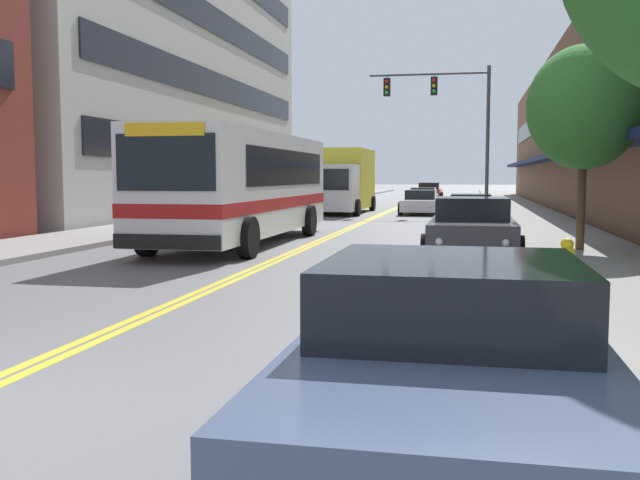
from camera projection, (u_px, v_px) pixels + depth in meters
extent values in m
plane|color=slate|center=(393.00, 209.00, 41.67)|extent=(240.00, 240.00, 0.00)
cube|color=gray|center=(276.00, 207.00, 43.13)|extent=(3.22, 106.00, 0.14)
cube|color=gray|center=(519.00, 209.00, 40.21)|extent=(3.22, 106.00, 0.14)
cube|color=yellow|center=(392.00, 209.00, 41.69)|extent=(0.14, 106.00, 0.01)
cube|color=yellow|center=(395.00, 209.00, 41.65)|extent=(0.14, 106.00, 0.01)
cube|color=black|center=(223.00, 150.00, 38.95)|extent=(0.08, 28.85, 1.40)
cube|color=black|center=(222.00, 88.00, 38.65)|extent=(0.08, 28.85, 1.40)
cube|color=black|center=(221.00, 24.00, 38.35)|extent=(0.08, 28.85, 1.40)
cube|color=brown|center=(633.00, 126.00, 38.59)|extent=(8.00, 68.00, 9.27)
cube|color=navy|center=(545.00, 159.00, 39.68)|extent=(1.10, 61.20, 0.24)
cube|color=black|center=(556.00, 107.00, 39.32)|extent=(0.08, 61.20, 1.40)
cube|color=silver|center=(243.00, 183.00, 20.49)|extent=(2.52, 10.64, 2.78)
cube|color=#B21919|center=(243.00, 203.00, 20.54)|extent=(2.54, 10.66, 0.32)
cube|color=black|center=(249.00, 168.00, 20.97)|extent=(2.55, 8.30, 1.00)
cube|color=black|center=(165.00, 162.00, 15.24)|extent=(2.27, 0.04, 1.23)
cube|color=yellow|center=(164.00, 129.00, 15.17)|extent=(1.81, 0.06, 0.28)
cube|color=black|center=(166.00, 242.00, 15.37)|extent=(2.47, 0.08, 0.32)
cylinder|color=black|center=(147.00, 236.00, 17.34)|extent=(0.30, 1.00, 1.00)
cylinder|color=black|center=(248.00, 238.00, 16.81)|extent=(0.30, 1.00, 1.00)
cylinder|color=black|center=(234.00, 220.00, 23.72)|extent=(0.30, 1.00, 1.00)
cylinder|color=black|center=(309.00, 221.00, 23.19)|extent=(0.30, 1.00, 1.00)
cube|color=beige|center=(302.00, 203.00, 37.53)|extent=(1.81, 4.80, 0.64)
cube|color=black|center=(303.00, 192.00, 37.66)|extent=(1.55, 2.11, 0.55)
cylinder|color=black|center=(278.00, 208.00, 36.28)|extent=(0.22, 0.66, 0.66)
cylinder|color=black|center=(313.00, 208.00, 35.90)|extent=(0.22, 0.66, 0.66)
cylinder|color=black|center=(292.00, 205.00, 39.18)|extent=(0.22, 0.66, 0.66)
cylinder|color=black|center=(325.00, 206.00, 38.80)|extent=(0.22, 0.66, 0.66)
sphere|color=silver|center=(278.00, 205.00, 35.30)|extent=(0.16, 0.16, 0.16)
sphere|color=silver|center=(303.00, 205.00, 35.04)|extent=(0.16, 0.16, 0.16)
cube|color=red|center=(301.00, 201.00, 40.00)|extent=(0.18, 0.04, 0.10)
cube|color=red|center=(323.00, 201.00, 39.74)|extent=(0.18, 0.04, 0.10)
cube|color=#BCAD89|center=(261.00, 210.00, 30.35)|extent=(1.81, 4.73, 0.67)
cube|color=black|center=(262.00, 196.00, 30.48)|extent=(1.56, 2.08, 0.51)
cylinder|color=black|center=(229.00, 216.00, 29.13)|extent=(0.22, 0.61, 0.61)
cylinder|color=black|center=(273.00, 217.00, 28.75)|extent=(0.22, 0.61, 0.61)
cylinder|color=black|center=(251.00, 213.00, 31.99)|extent=(0.22, 0.61, 0.61)
cylinder|color=black|center=(291.00, 213.00, 31.60)|extent=(0.22, 0.61, 0.61)
sphere|color=silver|center=(228.00, 212.00, 28.15)|extent=(0.16, 0.16, 0.16)
sphere|color=silver|center=(259.00, 212.00, 27.89)|extent=(0.16, 0.16, 0.16)
cube|color=red|center=(262.00, 207.00, 32.79)|extent=(0.18, 0.04, 0.10)
cube|color=red|center=(290.00, 207.00, 32.52)|extent=(0.18, 0.04, 0.10)
cube|color=#475675|center=(450.00, 391.00, 4.65)|extent=(1.93, 4.09, 0.75)
cube|color=black|center=(452.00, 295.00, 4.76)|extent=(1.66, 1.80, 0.48)
cylinder|color=black|center=(337.00, 367.00, 6.11)|extent=(0.22, 0.64, 0.64)
cylinder|color=black|center=(578.00, 380.00, 5.71)|extent=(0.22, 0.64, 0.64)
cube|color=red|center=(382.00, 319.00, 6.80)|extent=(0.18, 0.04, 0.10)
cube|color=red|center=(533.00, 326.00, 6.51)|extent=(0.18, 0.04, 0.10)
cube|color=#38383D|center=(472.00, 236.00, 16.59)|extent=(1.91, 4.13, 0.74)
cube|color=black|center=(472.00, 208.00, 16.69)|extent=(1.64, 1.82, 0.52)
cylinder|color=black|center=(426.00, 250.00, 15.56)|extent=(0.22, 0.70, 0.70)
cylinder|color=black|center=(519.00, 251.00, 15.16)|extent=(0.22, 0.70, 0.70)
cylinder|color=black|center=(432.00, 239.00, 18.05)|extent=(0.22, 0.70, 0.70)
cylinder|color=black|center=(512.00, 241.00, 17.65)|extent=(0.22, 0.70, 0.70)
sphere|color=silver|center=(439.00, 242.00, 14.69)|extent=(0.16, 0.16, 0.16)
sphere|color=silver|center=(506.00, 243.00, 14.41)|extent=(0.16, 0.16, 0.16)
cube|color=red|center=(445.00, 227.00, 18.75)|extent=(0.18, 0.04, 0.10)
cube|color=red|center=(499.00, 228.00, 18.46)|extent=(0.18, 0.04, 0.10)
cube|color=#19234C|center=(471.00, 214.00, 27.31)|extent=(1.72, 4.50, 0.61)
cube|color=black|center=(471.00, 200.00, 27.44)|extent=(1.48, 1.98, 0.46)
cylinder|color=black|center=(446.00, 220.00, 26.15)|extent=(0.22, 0.68, 0.68)
cylinder|color=black|center=(495.00, 221.00, 25.79)|extent=(0.22, 0.68, 0.68)
cylinder|color=black|center=(448.00, 216.00, 28.86)|extent=(0.22, 0.68, 0.68)
cylinder|color=black|center=(493.00, 216.00, 28.50)|extent=(0.22, 0.68, 0.68)
sphere|color=silver|center=(453.00, 216.00, 25.22)|extent=(0.16, 0.16, 0.16)
sphere|color=silver|center=(488.00, 217.00, 24.98)|extent=(0.16, 0.16, 0.16)
cube|color=red|center=(455.00, 210.00, 29.64)|extent=(0.18, 0.04, 0.10)
cube|color=red|center=(486.00, 211.00, 29.38)|extent=(0.18, 0.04, 0.10)
cube|color=white|center=(421.00, 205.00, 36.44)|extent=(1.74, 4.42, 0.58)
cube|color=black|center=(421.00, 195.00, 36.56)|extent=(1.50, 1.95, 0.47)
cylinder|color=black|center=(401.00, 209.00, 35.30)|extent=(0.22, 0.67, 0.67)
cylinder|color=black|center=(437.00, 209.00, 34.93)|extent=(0.22, 0.67, 0.67)
cylinder|color=black|center=(405.00, 206.00, 37.97)|extent=(0.22, 0.67, 0.67)
cylinder|color=black|center=(439.00, 207.00, 37.60)|extent=(0.22, 0.67, 0.67)
sphere|color=silver|center=(405.00, 206.00, 34.39)|extent=(0.16, 0.16, 0.16)
sphere|color=silver|center=(430.00, 206.00, 34.14)|extent=(0.16, 0.16, 0.16)
cube|color=red|center=(412.00, 203.00, 38.73)|extent=(0.18, 0.04, 0.10)
cube|color=red|center=(435.00, 203.00, 38.47)|extent=(0.18, 0.04, 0.10)
cube|color=#B7B7BC|center=(423.00, 199.00, 46.37)|extent=(1.77, 4.76, 0.58)
cube|color=black|center=(423.00, 191.00, 46.51)|extent=(1.52, 2.10, 0.44)
cylinder|color=black|center=(407.00, 202.00, 45.13)|extent=(0.22, 0.60, 0.60)
cylinder|color=black|center=(436.00, 202.00, 44.76)|extent=(0.22, 0.60, 0.60)
cylinder|color=black|center=(411.00, 200.00, 48.01)|extent=(0.22, 0.60, 0.60)
cylinder|color=black|center=(438.00, 201.00, 47.64)|extent=(0.22, 0.60, 0.60)
sphere|color=silver|center=(411.00, 200.00, 44.15)|extent=(0.16, 0.16, 0.16)
sphere|color=silver|center=(431.00, 200.00, 43.90)|extent=(0.16, 0.16, 0.16)
cube|color=red|center=(416.00, 197.00, 48.83)|extent=(0.18, 0.04, 0.10)
cube|color=red|center=(435.00, 197.00, 48.57)|extent=(0.18, 0.04, 0.10)
cube|color=maroon|center=(429.00, 193.00, 58.15)|extent=(1.89, 4.27, 0.70)
cube|color=black|center=(429.00, 186.00, 58.26)|extent=(1.62, 1.88, 0.53)
cylinder|color=black|center=(416.00, 196.00, 57.08)|extent=(0.22, 0.63, 0.63)
cylinder|color=black|center=(440.00, 196.00, 56.68)|extent=(0.22, 0.63, 0.63)
cylinder|color=black|center=(418.00, 195.00, 59.66)|extent=(0.22, 0.63, 0.63)
cylinder|color=black|center=(442.00, 196.00, 59.26)|extent=(0.22, 0.63, 0.63)
sphere|color=silver|center=(419.00, 194.00, 56.18)|extent=(0.16, 0.16, 0.16)
sphere|color=silver|center=(436.00, 194.00, 55.91)|extent=(0.16, 0.16, 0.16)
cube|color=red|center=(422.00, 192.00, 60.38)|extent=(0.18, 0.04, 0.10)
cube|color=red|center=(439.00, 192.00, 60.10)|extent=(0.18, 0.04, 0.10)
cube|color=white|center=(334.00, 188.00, 34.57)|extent=(2.20, 2.37, 2.25)
cube|color=black|center=(329.00, 179.00, 33.36)|extent=(1.87, 0.04, 0.99)
cube|color=yellow|center=(348.00, 178.00, 38.38)|extent=(2.25, 5.52, 3.12)
cylinder|color=black|center=(311.00, 207.00, 34.89)|extent=(0.28, 0.84, 0.84)
cylinder|color=black|center=(357.00, 208.00, 34.42)|extent=(0.28, 0.84, 0.84)
cylinder|color=black|center=(333.00, 203.00, 40.35)|extent=(0.28, 0.84, 0.84)
cylinder|color=black|center=(372.00, 203.00, 39.88)|extent=(0.28, 0.84, 0.84)
cylinder|color=#47474C|center=(488.00, 141.00, 35.94)|extent=(0.18, 0.18, 7.46)
cylinder|color=#47474C|center=(428.00, 74.00, 36.26)|extent=(6.02, 0.11, 0.11)
cube|color=black|center=(434.00, 86.00, 36.25)|extent=(0.34, 0.26, 0.92)
sphere|color=red|center=(434.00, 80.00, 36.07)|extent=(0.18, 0.18, 0.18)
sphere|color=yellow|center=(434.00, 86.00, 36.10)|extent=(0.18, 0.18, 0.18)
sphere|color=green|center=(434.00, 91.00, 36.12)|extent=(0.18, 0.18, 0.18)
cylinder|color=black|center=(434.00, 75.00, 36.20)|extent=(0.02, 0.02, 0.14)
cube|color=black|center=(387.00, 87.00, 36.75)|extent=(0.34, 0.26, 0.92)
sphere|color=red|center=(387.00, 81.00, 36.57)|extent=(0.18, 0.18, 0.18)
sphere|color=yellow|center=(387.00, 87.00, 36.59)|extent=(0.18, 0.18, 0.18)
sphere|color=green|center=(387.00, 92.00, 36.62)|extent=(0.18, 0.18, 0.18)
cylinder|color=black|center=(387.00, 77.00, 36.70)|extent=(0.02, 0.02, 0.14)
cylinder|color=brown|center=(581.00, 203.00, 17.45)|extent=(0.21, 0.21, 2.30)
ellipsoid|color=#387F33|center=(584.00, 107.00, 17.25)|extent=(2.74, 2.74, 3.01)
cylinder|color=yellow|center=(566.00, 267.00, 11.62)|extent=(0.23, 0.23, 0.64)
sphere|color=yellow|center=(567.00, 244.00, 11.59)|extent=(0.21, 0.21, 0.21)
cylinder|color=yellow|center=(557.00, 263.00, 11.65)|extent=(0.08, 0.10, 0.10)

